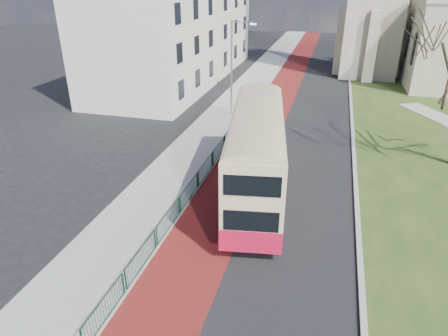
% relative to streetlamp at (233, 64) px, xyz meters
% --- Properties ---
extents(ground, '(160.00, 160.00, 0.00)m').
position_rel_streetlamp_xyz_m(ground, '(4.35, -18.00, -4.59)').
color(ground, black).
rests_on(ground, ground).
extents(road_carriageway, '(9.00, 120.00, 0.01)m').
position_rel_streetlamp_xyz_m(road_carriageway, '(5.85, 2.00, -4.59)').
color(road_carriageway, black).
rests_on(road_carriageway, ground).
extents(bus_lane, '(3.40, 120.00, 0.01)m').
position_rel_streetlamp_xyz_m(bus_lane, '(3.15, 2.00, -4.59)').
color(bus_lane, '#591414').
rests_on(bus_lane, ground).
extents(pavement_west, '(4.00, 120.00, 0.12)m').
position_rel_streetlamp_xyz_m(pavement_west, '(-0.65, 2.00, -4.53)').
color(pavement_west, gray).
rests_on(pavement_west, ground).
extents(kerb_west, '(0.25, 120.00, 0.13)m').
position_rel_streetlamp_xyz_m(kerb_west, '(1.35, 2.00, -4.53)').
color(kerb_west, '#999993').
rests_on(kerb_west, ground).
extents(kerb_east, '(0.25, 80.00, 0.13)m').
position_rel_streetlamp_xyz_m(kerb_east, '(10.45, 4.00, -4.53)').
color(kerb_east, '#999993').
rests_on(kerb_east, ground).
extents(pedestrian_railing, '(0.07, 24.00, 1.12)m').
position_rel_streetlamp_xyz_m(pedestrian_railing, '(1.40, -14.00, -4.04)').
color(pedestrian_railing, '#0C3721').
rests_on(pedestrian_railing, ground).
extents(street_block_near, '(10.30, 14.30, 13.00)m').
position_rel_streetlamp_xyz_m(street_block_near, '(-9.65, 4.00, 1.92)').
color(street_block_near, beige).
rests_on(street_block_near, ground).
extents(street_block_far, '(10.30, 16.30, 11.50)m').
position_rel_streetlamp_xyz_m(street_block_far, '(-9.65, 20.00, 1.17)').
color(street_block_far, '#BEB7A1').
rests_on(street_block_far, ground).
extents(streetlamp, '(2.13, 0.18, 8.00)m').
position_rel_streetlamp_xyz_m(streetlamp, '(0.00, 0.00, 0.00)').
color(streetlamp, gray).
rests_on(streetlamp, pavement_west).
extents(bus, '(4.57, 12.11, 4.95)m').
position_rel_streetlamp_xyz_m(bus, '(4.82, -14.12, -1.77)').
color(bus, '#B51030').
rests_on(bus, ground).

